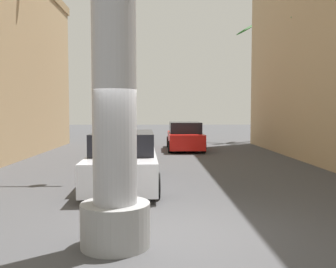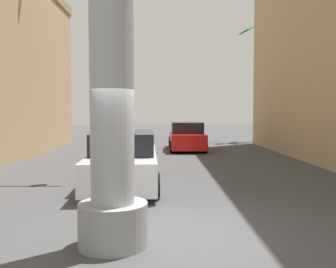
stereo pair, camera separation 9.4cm
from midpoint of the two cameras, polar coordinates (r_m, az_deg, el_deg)
name	(u,v)px [view 1 (the left image)]	position (r m, az deg, el deg)	size (l,w,h in m)	color
ground_plane	(164,160)	(16.63, -0.72, -4.01)	(89.81, 89.81, 0.00)	#424244
street_lamp	(331,53)	(16.70, 23.47, 11.27)	(2.27, 0.28, 7.55)	#59595E
traffic_light_mast	(3,47)	(13.26, -24.00, 12.00)	(5.86, 0.32, 5.87)	#333333
car_lead	(124,160)	(11.11, -6.99, -3.91)	(2.14, 5.26, 1.56)	black
car_far	(185,137)	(21.11, 2.45, -0.41)	(1.97, 4.67, 1.56)	black
palm_tree_mid_left	(10,33)	(18.66, -23.08, 14.00)	(2.56, 2.51, 8.69)	brown
palm_tree_far_right	(259,69)	(28.14, 13.61, 9.57)	(3.30, 3.17, 8.59)	brown
palm_tree_mid_right	(315,56)	(19.92, 21.43, 10.98)	(2.97, 2.96, 7.09)	brown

